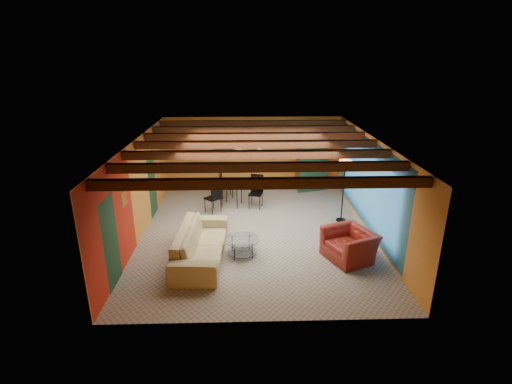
{
  "coord_description": "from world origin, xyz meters",
  "views": [
    {
      "loc": [
        -0.32,
        -10.17,
        4.88
      ],
      "look_at": [
        0.0,
        0.2,
        1.15
      ],
      "focal_mm": 27.14,
      "sensor_mm": 36.0,
      "label": 1
    }
  ],
  "objects_px": {
    "armchair": "(349,245)",
    "floor_lamp": "(343,191)",
    "coffee_table": "(242,247)",
    "sofa": "(201,243)",
    "dining_table": "(232,190)",
    "vase": "(231,171)",
    "armoire": "(312,164)",
    "potted_plant": "(314,132)"
  },
  "relations": [
    {
      "from": "armoire",
      "to": "potted_plant",
      "type": "relative_size",
      "value": 3.84
    },
    {
      "from": "coffee_table",
      "to": "dining_table",
      "type": "relative_size",
      "value": 0.42
    },
    {
      "from": "armoire",
      "to": "floor_lamp",
      "type": "xyz_separation_m",
      "value": [
        0.45,
        -2.98,
        -0.01
      ]
    },
    {
      "from": "dining_table",
      "to": "floor_lamp",
      "type": "distance_m",
      "value": 3.7
    },
    {
      "from": "armchair",
      "to": "armoire",
      "type": "relative_size",
      "value": 0.6
    },
    {
      "from": "armchair",
      "to": "armoire",
      "type": "distance_m",
      "value": 5.36
    },
    {
      "from": "coffee_table",
      "to": "armoire",
      "type": "distance_m",
      "value": 5.75
    },
    {
      "from": "coffee_table",
      "to": "potted_plant",
      "type": "bearing_deg",
      "value": 62.8
    },
    {
      "from": "floor_lamp",
      "to": "potted_plant",
      "type": "relative_size",
      "value": 3.79
    },
    {
      "from": "sofa",
      "to": "dining_table",
      "type": "relative_size",
      "value": 1.31
    },
    {
      "from": "floor_lamp",
      "to": "coffee_table",
      "type": "bearing_deg",
      "value": -145.64
    },
    {
      "from": "armoire",
      "to": "potted_plant",
      "type": "xyz_separation_m",
      "value": [
        0.0,
        0.0,
        1.23
      ]
    },
    {
      "from": "armchair",
      "to": "dining_table",
      "type": "bearing_deg",
      "value": -164.67
    },
    {
      "from": "dining_table",
      "to": "vase",
      "type": "xyz_separation_m",
      "value": [
        -0.0,
        0.0,
        0.65
      ]
    },
    {
      "from": "coffee_table",
      "to": "sofa",
      "type": "bearing_deg",
      "value": -173.25
    },
    {
      "from": "armchair",
      "to": "coffee_table",
      "type": "distance_m",
      "value": 2.7
    },
    {
      "from": "vase",
      "to": "armoire",
      "type": "bearing_deg",
      "value": 28.38
    },
    {
      "from": "dining_table",
      "to": "armoire",
      "type": "relative_size",
      "value": 1.1
    },
    {
      "from": "sofa",
      "to": "armchair",
      "type": "xyz_separation_m",
      "value": [
        3.7,
        -0.14,
        -0.03
      ]
    },
    {
      "from": "armoire",
      "to": "floor_lamp",
      "type": "bearing_deg",
      "value": -99.72
    },
    {
      "from": "sofa",
      "to": "floor_lamp",
      "type": "relative_size",
      "value": 1.46
    },
    {
      "from": "coffee_table",
      "to": "armoire",
      "type": "bearing_deg",
      "value": 62.8
    },
    {
      "from": "vase",
      "to": "floor_lamp",
      "type": "bearing_deg",
      "value": -22.03
    },
    {
      "from": "floor_lamp",
      "to": "armchair",
      "type": "bearing_deg",
      "value": -99.13
    },
    {
      "from": "sofa",
      "to": "armoire",
      "type": "relative_size",
      "value": 1.45
    },
    {
      "from": "armoire",
      "to": "vase",
      "type": "height_order",
      "value": "armoire"
    },
    {
      "from": "floor_lamp",
      "to": "sofa",
      "type": "bearing_deg",
      "value": -151.52
    },
    {
      "from": "armchair",
      "to": "floor_lamp",
      "type": "bearing_deg",
      "value": 147.06
    },
    {
      "from": "dining_table",
      "to": "armchair",
      "type": "bearing_deg",
      "value": -50.86
    },
    {
      "from": "sofa",
      "to": "potted_plant",
      "type": "xyz_separation_m",
      "value": [
        3.62,
        5.19,
        1.79
      ]
    },
    {
      "from": "sofa",
      "to": "potted_plant",
      "type": "relative_size",
      "value": 5.55
    },
    {
      "from": "sofa",
      "to": "floor_lamp",
      "type": "xyz_separation_m",
      "value": [
        4.07,
        2.21,
        0.55
      ]
    },
    {
      "from": "dining_table",
      "to": "vase",
      "type": "bearing_deg",
      "value": 180.0
    },
    {
      "from": "armchair",
      "to": "potted_plant",
      "type": "distance_m",
      "value": 5.63
    },
    {
      "from": "sofa",
      "to": "potted_plant",
      "type": "distance_m",
      "value": 6.58
    },
    {
      "from": "armchair",
      "to": "dining_table",
      "type": "height_order",
      "value": "dining_table"
    },
    {
      "from": "coffee_table",
      "to": "vase",
      "type": "distance_m",
      "value": 3.62
    },
    {
      "from": "vase",
      "to": "potted_plant",
      "type": "bearing_deg",
      "value": 28.38
    },
    {
      "from": "sofa",
      "to": "armoire",
      "type": "xyz_separation_m",
      "value": [
        3.62,
        5.19,
        0.56
      ]
    },
    {
      "from": "coffee_table",
      "to": "dining_table",
      "type": "bearing_deg",
      "value": 95.87
    },
    {
      "from": "coffee_table",
      "to": "floor_lamp",
      "type": "height_order",
      "value": "floor_lamp"
    },
    {
      "from": "armchair",
      "to": "vase",
      "type": "height_order",
      "value": "vase"
    }
  ]
}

